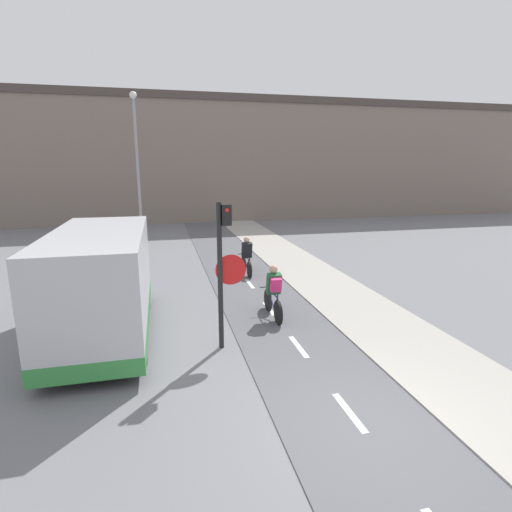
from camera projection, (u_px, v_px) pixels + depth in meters
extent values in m
plane|color=slate|center=(364.00, 433.00, 6.09)|extent=(120.00, 120.00, 0.00)
cube|color=#56565B|center=(364.00, 432.00, 6.09)|extent=(2.56, 60.00, 0.02)
cube|color=white|center=(349.00, 412.00, 6.56)|extent=(0.12, 1.10, 0.00)
cube|color=white|center=(299.00, 347.00, 8.93)|extent=(0.12, 1.10, 0.00)
cube|color=white|center=(269.00, 309.00, 11.30)|extent=(0.12, 1.10, 0.00)
cube|color=white|center=(250.00, 284.00, 13.67)|extent=(0.12, 1.10, 0.00)
cube|color=#A8A399|center=(499.00, 409.00, 6.65)|extent=(2.40, 60.00, 0.05)
cube|color=slate|center=(197.00, 163.00, 29.90)|extent=(60.00, 5.00, 8.29)
cube|color=#473D38|center=(195.00, 101.00, 28.93)|extent=(60.00, 5.20, 0.50)
cylinder|color=black|center=(220.00, 278.00, 8.59)|extent=(0.11, 0.11, 3.25)
cube|color=black|center=(226.00, 215.00, 8.32)|extent=(0.20, 0.20, 0.44)
sphere|color=red|center=(227.00, 210.00, 8.20)|extent=(0.09, 0.09, 0.09)
cone|color=red|center=(231.00, 270.00, 8.60)|extent=(0.67, 0.01, 0.67)
cone|color=silver|center=(231.00, 270.00, 8.61)|extent=(0.60, 0.02, 0.60)
cylinder|color=gray|center=(138.00, 173.00, 20.41)|extent=(0.14, 0.14, 7.25)
sphere|color=silver|center=(133.00, 95.00, 19.58)|extent=(0.36, 0.36, 0.36)
cylinder|color=black|center=(278.00, 313.00, 10.18)|extent=(0.07, 0.62, 0.62)
cylinder|color=black|center=(268.00, 300.00, 11.13)|extent=(0.07, 0.62, 0.62)
cylinder|color=navy|center=(271.00, 298.00, 10.80)|extent=(0.04, 0.64, 0.39)
cylinder|color=navy|center=(276.00, 303.00, 10.36)|extent=(0.04, 0.33, 0.41)
cylinder|color=navy|center=(273.00, 293.00, 10.62)|extent=(0.04, 0.92, 0.07)
cylinder|color=navy|center=(276.00, 310.00, 10.37)|extent=(0.04, 0.38, 0.05)
cylinder|color=black|center=(268.00, 287.00, 11.05)|extent=(0.46, 0.03, 0.03)
cube|color=#235B33|center=(274.00, 284.00, 10.45)|extent=(0.36, 0.31, 0.59)
sphere|color=tan|center=(274.00, 269.00, 10.40)|extent=(0.22, 0.22, 0.22)
cylinder|color=#232328|center=(270.00, 300.00, 10.48)|extent=(0.04, 0.07, 0.39)
cylinder|color=#232328|center=(278.00, 299.00, 10.53)|extent=(0.04, 0.07, 0.39)
cube|color=#DB286B|center=(276.00, 285.00, 10.27)|extent=(0.28, 0.23, 0.39)
cylinder|color=black|center=(249.00, 270.00, 14.39)|extent=(0.07, 0.61, 0.61)
cylinder|color=black|center=(244.00, 263.00, 15.32)|extent=(0.07, 0.61, 0.61)
cylinder|color=black|center=(245.00, 261.00, 15.00)|extent=(0.04, 0.63, 0.38)
cylinder|color=black|center=(248.00, 264.00, 14.57)|extent=(0.04, 0.32, 0.40)
cylinder|color=black|center=(246.00, 257.00, 14.82)|extent=(0.04, 0.90, 0.07)
cylinder|color=black|center=(248.00, 269.00, 14.57)|extent=(0.04, 0.37, 0.05)
cylinder|color=black|center=(244.00, 254.00, 15.24)|extent=(0.46, 0.03, 0.03)
cube|color=black|center=(247.00, 250.00, 14.65)|extent=(0.36, 0.31, 0.59)
sphere|color=tan|center=(247.00, 240.00, 14.60)|extent=(0.22, 0.22, 0.22)
cylinder|color=#232328|center=(244.00, 261.00, 14.68)|extent=(0.04, 0.07, 0.38)
cylinder|color=#232328|center=(250.00, 261.00, 14.73)|extent=(0.04, 0.07, 0.38)
cube|color=#B7B7BC|center=(101.00, 280.00, 9.25)|extent=(2.01, 5.21, 2.29)
cube|color=#33843D|center=(105.00, 319.00, 9.46)|extent=(2.02, 5.22, 0.36)
cube|color=black|center=(112.00, 243.00, 11.61)|extent=(1.81, 0.04, 0.70)
cylinder|color=black|center=(78.00, 302.00, 10.88)|extent=(0.18, 0.70, 0.70)
cylinder|color=black|center=(146.00, 297.00, 11.29)|extent=(0.18, 0.70, 0.70)
cylinder|color=black|center=(44.00, 359.00, 7.67)|extent=(0.18, 0.70, 0.70)
cylinder|color=black|center=(142.00, 349.00, 8.08)|extent=(0.18, 0.70, 0.70)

